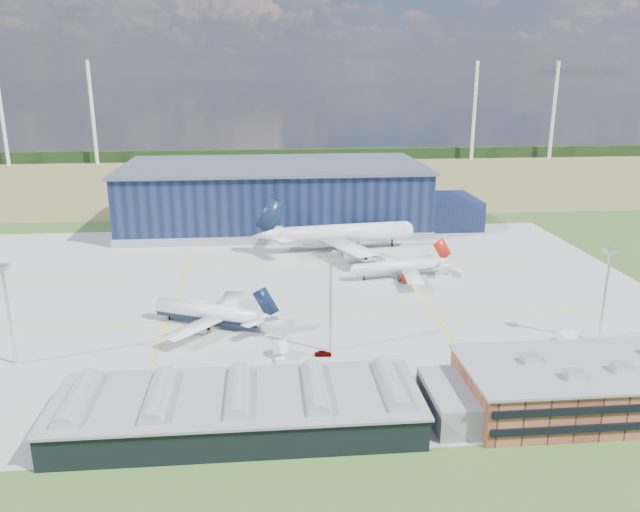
% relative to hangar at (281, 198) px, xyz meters
% --- Properties ---
extents(ground, '(600.00, 600.00, 0.00)m').
position_rel_hangar_xyz_m(ground, '(-2.81, -94.80, -11.62)').
color(ground, '#254A1B').
rests_on(ground, ground).
extents(apron, '(220.00, 160.00, 0.08)m').
position_rel_hangar_xyz_m(apron, '(-2.81, -84.80, -11.59)').
color(apron, '#9A9A95').
rests_on(apron, ground).
extents(farmland, '(600.00, 220.00, 0.01)m').
position_rel_hangar_xyz_m(farmland, '(-2.81, 125.20, -11.62)').
color(farmland, olive).
rests_on(farmland, ground).
extents(treeline, '(600.00, 8.00, 8.00)m').
position_rel_hangar_xyz_m(treeline, '(-2.81, 205.20, -7.62)').
color(treeline, black).
rests_on(treeline, ground).
extents(hangar, '(145.00, 62.00, 26.10)m').
position_rel_hangar_xyz_m(hangar, '(0.00, 0.00, 0.00)').
color(hangar, '#0F1832').
rests_on(hangar, ground).
extents(ops_building, '(46.00, 23.00, 10.90)m').
position_rel_hangar_xyz_m(ops_building, '(52.20, -154.81, -6.82)').
color(ops_building, brown).
rests_on(ops_building, ground).
extents(glass_concourse, '(78.00, 23.00, 8.60)m').
position_rel_hangar_xyz_m(glass_concourse, '(-9.26, -154.80, -7.93)').
color(glass_concourse, black).
rests_on(glass_concourse, ground).
extents(light_mast_west, '(2.60, 2.60, 23.00)m').
position_rel_hangar_xyz_m(light_mast_west, '(-62.81, -124.80, 3.82)').
color(light_mast_west, silver).
rests_on(light_mast_west, ground).
extents(light_mast_center, '(2.60, 2.60, 23.00)m').
position_rel_hangar_xyz_m(light_mast_center, '(7.19, -124.80, 3.82)').
color(light_mast_center, silver).
rests_on(light_mast_center, ground).
extents(light_mast_east, '(2.60, 2.60, 23.00)m').
position_rel_hangar_xyz_m(light_mast_east, '(72.19, -124.80, 3.82)').
color(light_mast_east, silver).
rests_on(light_mast_east, ground).
extents(airliner_navy, '(48.43, 48.04, 11.99)m').
position_rel_hangar_xyz_m(airliner_navy, '(-22.02, -106.80, -5.62)').
color(airliner_navy, silver).
rests_on(airliner_navy, ground).
extents(airliner_red, '(41.01, 40.41, 11.42)m').
position_rel_hangar_xyz_m(airliner_red, '(33.90, -72.80, -5.91)').
color(airliner_red, silver).
rests_on(airliner_red, ground).
extents(airliner_widebody, '(66.74, 65.61, 19.51)m').
position_rel_hangar_xyz_m(airliner_widebody, '(21.09, -39.80, -1.86)').
color(airliner_widebody, silver).
rests_on(airliner_widebody, ground).
extents(gse_tug_b, '(3.21, 3.21, 1.18)m').
position_rel_hangar_xyz_m(gse_tug_b, '(-41.65, -140.80, -11.03)').
color(gse_tug_b, '#FFA516').
rests_on(gse_tug_b, ground).
extents(gse_van_a, '(5.52, 2.96, 2.30)m').
position_rel_hangar_xyz_m(gse_van_a, '(-26.15, -95.36, -10.47)').
color(gse_van_a, silver).
rests_on(gse_van_a, ground).
extents(gse_cart_a, '(2.54, 3.56, 1.46)m').
position_rel_hangar_xyz_m(gse_cart_a, '(33.70, -71.45, -10.89)').
color(gse_cart_a, silver).
rests_on(gse_cart_a, ground).
extents(gse_van_b, '(4.97, 4.52, 2.13)m').
position_rel_hangar_xyz_m(gse_van_b, '(53.14, -73.29, -10.55)').
color(gse_van_b, silver).
rests_on(gse_van_b, ground).
extents(gse_van_c, '(5.27, 3.75, 2.30)m').
position_rel_hangar_xyz_m(gse_van_c, '(64.38, -124.34, -10.47)').
color(gse_van_c, silver).
rests_on(gse_van_c, ground).
extents(airstair, '(3.45, 4.85, 2.88)m').
position_rel_hangar_xyz_m(airstair, '(-4.51, -126.68, -10.18)').
color(airstair, silver).
rests_on(airstair, ground).
extents(car_a, '(3.90, 1.77, 1.30)m').
position_rel_hangar_xyz_m(car_a, '(5.31, -127.02, -10.97)').
color(car_a, '#99999E').
rests_on(car_a, ground).
extents(car_b, '(3.52, 1.60, 1.12)m').
position_rel_hangar_xyz_m(car_b, '(33.52, -142.80, -11.06)').
color(car_b, '#99999E').
rests_on(car_b, ground).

